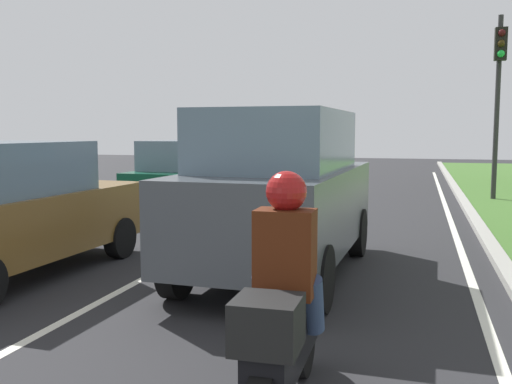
# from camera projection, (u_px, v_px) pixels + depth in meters

# --- Properties ---
(ground_plane) EXTENTS (60.00, 60.00, 0.00)m
(ground_plane) POSITION_uv_depth(u_px,v_px,m) (290.00, 216.00, 13.52)
(ground_plane) COLOR #262628
(lane_line_center) EXTENTS (0.12, 32.00, 0.01)m
(lane_line_center) POSITION_uv_depth(u_px,v_px,m) (262.00, 215.00, 13.71)
(lane_line_center) COLOR silver
(lane_line_center) RESTS_ON ground
(lane_line_right_edge) EXTENTS (0.12, 32.00, 0.01)m
(lane_line_right_edge) POSITION_uv_depth(u_px,v_px,m) (451.00, 223.00, 12.54)
(lane_line_right_edge) COLOR silver
(lane_line_right_edge) RESTS_ON ground
(curb_right) EXTENTS (0.24, 48.00, 0.12)m
(curb_right) POSITION_uv_depth(u_px,v_px,m) (476.00, 221.00, 12.40)
(curb_right) COLOR #9E9B93
(curb_right) RESTS_ON ground
(car_suv_ahead) EXTENTS (2.09, 4.56, 2.28)m
(car_suv_ahead) POSITION_uv_depth(u_px,v_px,m) (280.00, 192.00, 7.94)
(car_suv_ahead) COLOR #474C51
(car_suv_ahead) RESTS_ON ground
(car_sedan_left_lane) EXTENTS (1.96, 4.36, 1.86)m
(car_sedan_left_lane) POSITION_uv_depth(u_px,v_px,m) (10.00, 211.00, 7.87)
(car_sedan_left_lane) COLOR brown
(car_sedan_left_lane) RESTS_ON ground
(car_hatchback_far) EXTENTS (1.78, 3.73, 1.78)m
(car_hatchback_far) POSITION_uv_depth(u_px,v_px,m) (186.00, 178.00, 13.76)
(car_hatchback_far) COLOR #0C472D
(car_hatchback_far) RESTS_ON ground
(motorcycle) EXTENTS (0.40, 1.90, 1.01)m
(motorcycle) POSITION_uv_depth(u_px,v_px,m) (284.00, 341.00, 3.94)
(motorcycle) COLOR black
(motorcycle) RESTS_ON ground
(rider_person) EXTENTS (0.50, 0.40, 1.16)m
(rider_person) POSITION_uv_depth(u_px,v_px,m) (286.00, 251.00, 3.93)
(rider_person) COLOR #4C1E0C
(rider_person) RESTS_ON ground
(traffic_light_near_right) EXTENTS (0.32, 0.50, 5.23)m
(traffic_light_near_right) POSITION_uv_depth(u_px,v_px,m) (499.00, 79.00, 16.08)
(traffic_light_near_right) COLOR #2D2D2D
(traffic_light_near_right) RESTS_ON ground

